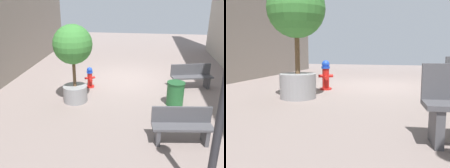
% 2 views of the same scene
% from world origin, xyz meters
% --- Properties ---
extents(ground_plane, '(23.40, 23.40, 0.00)m').
position_xyz_m(ground_plane, '(0.00, 0.00, 0.00)').
color(ground_plane, gray).
extents(fire_hydrant, '(0.41, 0.39, 0.83)m').
position_xyz_m(fire_hydrant, '(1.29, 1.07, 0.42)').
color(fire_hydrant, red).
rests_on(fire_hydrant, ground_plane).
extents(bench_near, '(1.67, 0.79, 0.95)m').
position_xyz_m(bench_near, '(-2.71, 0.63, 0.49)').
color(bench_near, '#4C4C51').
rests_on(bench_near, ground_plane).
extents(bench_far, '(1.58, 0.60, 0.95)m').
position_xyz_m(bench_far, '(-1.85, 4.56, 0.49)').
color(bench_far, '#4C4C51').
rests_on(bench_far, ground_plane).
extents(planter_tree, '(1.31, 1.31, 2.69)m').
position_xyz_m(planter_tree, '(1.52, 2.44, 1.77)').
color(planter_tree, gray).
rests_on(planter_tree, ground_plane).
extents(trash_bin, '(0.60, 0.60, 0.82)m').
position_xyz_m(trash_bin, '(-1.92, 2.32, 0.41)').
color(trash_bin, '#266633').
rests_on(trash_bin, ground_plane).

